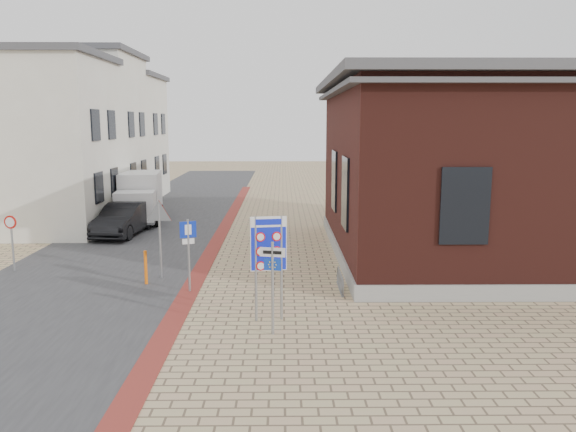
# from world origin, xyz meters

# --- Properties ---
(ground) EXTENTS (120.00, 120.00, 0.00)m
(ground) POSITION_xyz_m (0.00, 0.00, 0.00)
(ground) COLOR tan
(ground) RESTS_ON ground
(road_strip) EXTENTS (7.00, 60.00, 0.02)m
(road_strip) POSITION_xyz_m (-5.50, 15.00, 0.01)
(road_strip) COLOR #38383A
(road_strip) RESTS_ON ground
(curb_strip) EXTENTS (0.60, 40.00, 0.02)m
(curb_strip) POSITION_xyz_m (-2.00, 10.00, 0.01)
(curb_strip) COLOR maroon
(curb_strip) RESTS_ON ground
(brick_building) EXTENTS (13.00, 13.00, 6.80)m
(brick_building) POSITION_xyz_m (8.99, 7.00, 3.49)
(brick_building) COLOR gray
(brick_building) RESTS_ON ground
(townhouse_near) EXTENTS (7.40, 6.40, 8.30)m
(townhouse_near) POSITION_xyz_m (-10.99, 12.00, 4.17)
(townhouse_near) COLOR silver
(townhouse_near) RESTS_ON ground
(townhouse_mid) EXTENTS (7.40, 6.40, 9.10)m
(townhouse_mid) POSITION_xyz_m (-10.99, 18.00, 4.57)
(townhouse_mid) COLOR silver
(townhouse_mid) RESTS_ON ground
(townhouse_far) EXTENTS (7.40, 6.40, 8.30)m
(townhouse_far) POSITION_xyz_m (-10.99, 24.00, 4.17)
(townhouse_far) COLOR silver
(townhouse_far) RESTS_ON ground
(bike_rack) EXTENTS (0.08, 1.80, 0.60)m
(bike_rack) POSITION_xyz_m (2.65, 2.20, 0.26)
(bike_rack) COLOR slate
(bike_rack) RESTS_ON ground
(sedan) EXTENTS (1.95, 4.58, 1.47)m
(sedan) POSITION_xyz_m (-6.44, 10.84, 0.73)
(sedan) COLOR black
(sedan) RESTS_ON ground
(box_truck) EXTENTS (2.55, 5.05, 2.53)m
(box_truck) POSITION_xyz_m (-6.52, 14.20, 1.31)
(box_truck) COLOR slate
(box_truck) RESTS_ON ground
(border_sign) EXTENTS (0.94, 0.19, 2.76)m
(border_sign) POSITION_xyz_m (0.50, -0.49, 1.98)
(border_sign) COLOR gray
(border_sign) RESTS_ON ground
(essen_sign) EXTENTS (0.62, 0.17, 2.31)m
(essen_sign) POSITION_xyz_m (0.62, -1.50, 1.52)
(essen_sign) COLOR gray
(essen_sign) RESTS_ON ground
(parking_sign) EXTENTS (0.48, 0.22, 2.26)m
(parking_sign) POSITION_xyz_m (-1.98, 2.00, 1.52)
(parking_sign) COLOR gray
(parking_sign) RESTS_ON ground
(yield_sign) EXTENTS (0.92, 0.07, 2.58)m
(yield_sign) POSITION_xyz_m (-3.17, 3.50, 1.98)
(yield_sign) COLOR gray
(yield_sign) RESTS_ON ground
(speed_sign) EXTENTS (0.46, 0.12, 1.97)m
(speed_sign) POSITION_xyz_m (-8.50, 4.50, 1.28)
(speed_sign) COLOR gray
(speed_sign) RESTS_ON ground
(bollard) EXTENTS (0.13, 0.13, 1.11)m
(bollard) POSITION_xyz_m (-3.50, 2.80, 0.56)
(bollard) COLOR orange
(bollard) RESTS_ON ground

